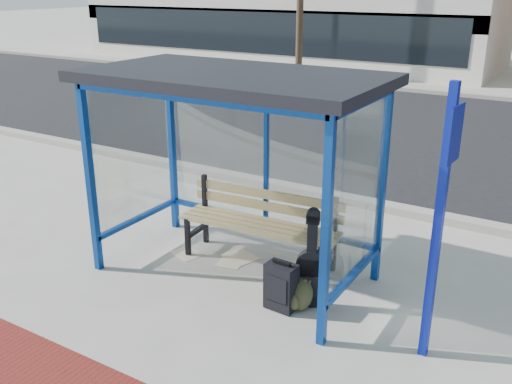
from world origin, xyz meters
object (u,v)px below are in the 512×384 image
Objects in this scene: guitar_bag at (311,273)px; suitcase at (281,287)px; bench at (261,221)px; backpack at (299,295)px.

suitcase is at bearing -156.93° from guitar_bag.
bench is 3.59× the size of suitcase.
bench is 1.93× the size of guitar_bag.
bench is at bearing 156.28° from backpack.
bench is at bearing 134.78° from suitcase.
guitar_bag is at bearing 80.46° from backpack.
guitar_bag is 0.27m from backpack.
backpack is (0.17, 0.08, -0.09)m from suitcase.
guitar_bag is 2.92× the size of backpack.
bench is 1.28m from backpack.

